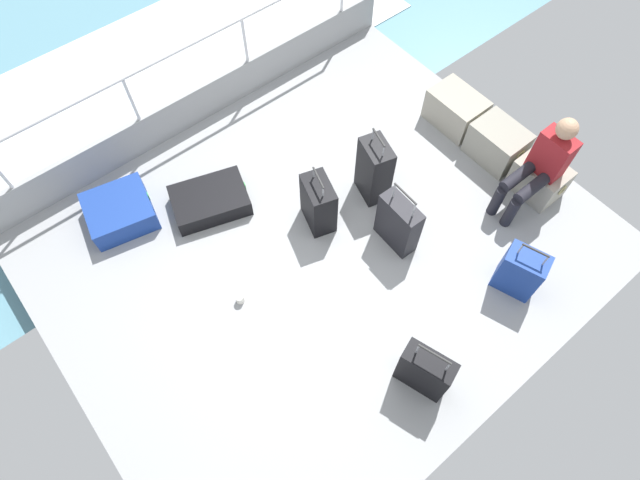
% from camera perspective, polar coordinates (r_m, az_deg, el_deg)
% --- Properties ---
extents(ground_plane, '(4.40, 5.20, 0.06)m').
position_cam_1_polar(ground_plane, '(5.29, 0.16, -0.54)').
color(ground_plane, '#939699').
extents(gunwale_port, '(0.06, 5.20, 0.45)m').
position_cam_1_polar(gunwale_port, '(6.25, -12.91, 14.23)').
color(gunwale_port, '#939699').
rests_on(gunwale_port, ground_plane).
extents(railing_port, '(0.04, 4.20, 1.02)m').
position_cam_1_polar(railing_port, '(5.88, -14.01, 17.97)').
color(railing_port, silver).
rests_on(railing_port, ground_plane).
extents(sea_wake, '(12.00, 12.00, 0.01)m').
position_cam_1_polar(sea_wake, '(7.64, -17.99, 16.90)').
color(sea_wake, '#598C9E').
rests_on(sea_wake, ground_plane).
extents(cargo_crate_0, '(0.64, 0.43, 0.40)m').
position_cam_1_polar(cargo_crate_0, '(6.27, 14.51, 13.53)').
color(cargo_crate_0, '#9E9989').
rests_on(cargo_crate_0, ground_plane).
extents(cargo_crate_1, '(0.60, 0.42, 0.41)m').
position_cam_1_polar(cargo_crate_1, '(6.05, 18.66, 9.91)').
color(cargo_crate_1, gray).
rests_on(cargo_crate_1, ground_plane).
extents(cargo_crate_2, '(0.54, 0.38, 0.38)m').
position_cam_1_polar(cargo_crate_2, '(5.92, 22.66, 6.17)').
color(cargo_crate_2, '#9E9989').
rests_on(cargo_crate_2, ground_plane).
extents(passenger_seated, '(0.34, 0.66, 1.08)m').
position_cam_1_polar(passenger_seated, '(5.52, 22.84, 7.52)').
color(passenger_seated, maroon).
rests_on(passenger_seated, ground_plane).
extents(suitcase_0, '(0.47, 0.32, 0.74)m').
position_cam_1_polar(suitcase_0, '(4.56, 11.28, -13.75)').
color(suitcase_0, black).
rests_on(suitcase_0, ground_plane).
extents(suitcase_1, '(0.71, 0.74, 0.25)m').
position_cam_1_polar(suitcase_1, '(5.69, -20.89, 2.92)').
color(suitcase_1, navy).
rests_on(suitcase_1, ground_plane).
extents(suitcase_2, '(0.73, 0.88, 0.20)m').
position_cam_1_polar(suitcase_2, '(5.54, -11.83, 4.23)').
color(suitcase_2, black).
rests_on(suitcase_2, ground_plane).
extents(suitcase_3, '(0.41, 0.33, 0.86)m').
position_cam_1_polar(suitcase_3, '(5.35, 5.89, 7.54)').
color(suitcase_3, black).
rests_on(suitcase_3, ground_plane).
extents(suitcase_4, '(0.44, 0.36, 0.68)m').
position_cam_1_polar(suitcase_4, '(5.16, 20.89, -3.24)').
color(suitcase_4, navy).
rests_on(suitcase_4, ground_plane).
extents(suitcase_5, '(0.45, 0.35, 0.73)m').
position_cam_1_polar(suitcase_5, '(5.17, -0.17, 3.97)').
color(suitcase_5, black).
rests_on(suitcase_5, ground_plane).
extents(suitcase_6, '(0.45, 0.20, 0.81)m').
position_cam_1_polar(suitcase_6, '(5.09, 8.48, 1.79)').
color(suitcase_6, black).
rests_on(suitcase_6, ground_plane).
extents(paper_cup, '(0.08, 0.08, 0.10)m').
position_cam_1_polar(paper_cup, '(5.01, -8.70, -6.28)').
color(paper_cup, white).
rests_on(paper_cup, ground_plane).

